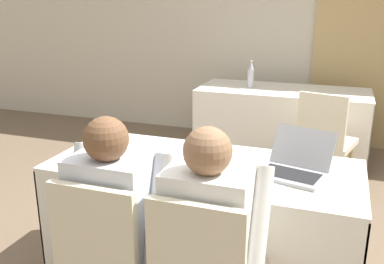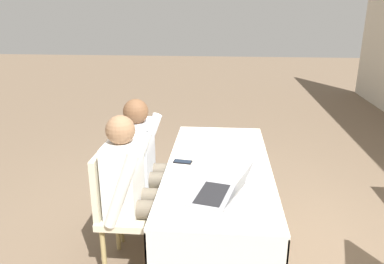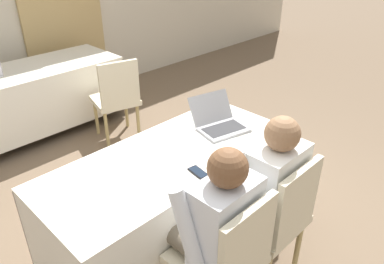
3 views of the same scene
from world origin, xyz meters
name	(u,v)px [view 1 (image 1 of 3)]	position (x,y,z in m)	size (l,w,h in m)	color
wall_back	(284,27)	(0.00, 3.03, 1.35)	(12.00, 0.06, 2.70)	beige
curtain_panel	(365,31)	(0.89, 2.97, 1.33)	(1.08, 0.04, 2.65)	tan
conference_table_near	(203,193)	(0.00, 0.00, 0.57)	(1.77, 0.76, 0.75)	white
conference_table_far	(282,106)	(0.13, 2.32, 0.57)	(1.77, 0.76, 0.75)	white
laptop	(294,167)	(0.51, 0.02, 0.79)	(0.41, 0.42, 0.22)	#99999E
cell_phone	(184,180)	(-0.02, -0.27, 0.75)	(0.09, 0.15, 0.01)	black
paper_beside_laptop	(271,175)	(0.40, -0.03, 0.75)	(0.26, 0.33, 0.00)	white
paper_centre_table	(189,160)	(-0.10, 0.03, 0.75)	(0.30, 0.35, 0.00)	white
paper_left_edge	(87,158)	(-0.68, -0.15, 0.75)	(0.26, 0.33, 0.00)	white
water_bottle	(251,75)	(-0.22, 2.29, 0.88)	(0.07, 0.07, 0.29)	#B7B7C1
chair_near_left	(110,257)	(-0.23, -0.69, 0.51)	(0.44, 0.44, 0.92)	tan
chair_far_spare	(324,138)	(0.61, 1.51, 0.51)	(0.54, 0.54, 0.92)	tan
person_checkered_shirt	(120,216)	(-0.23, -0.58, 0.67)	(0.50, 0.52, 1.18)	#665B4C
person_white_shirt	(212,232)	(0.23, -0.58, 0.67)	(0.50, 0.52, 1.18)	#665B4C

